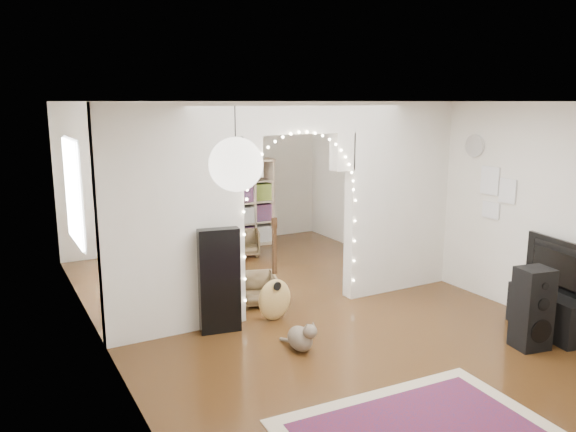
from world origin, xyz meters
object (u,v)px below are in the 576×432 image
acoustic_guitar (275,283)px  bookcase (233,203)px  dining_chair_left (258,289)px  dining_chair_right (245,243)px  media_console (550,313)px  floor_speaker (532,309)px  dining_table (189,227)px

acoustic_guitar → bookcase: 3.83m
dining_chair_left → dining_chair_right: (0.87, 2.33, 0.01)m
media_console → dining_chair_right: media_console is taller
floor_speaker → dining_chair_left: 3.40m
bookcase → dining_chair_right: (-0.09, -0.75, -0.59)m
acoustic_guitar → media_console: size_ratio=1.11×
dining_chair_right → acoustic_guitar: bearing=-87.3°
media_console → dining_chair_left: 3.63m
acoustic_guitar → dining_chair_left: bearing=70.8°
acoustic_guitar → floor_speaker: bearing=-58.0°
bookcase → dining_chair_left: size_ratio=3.43×
dining_chair_left → dining_chair_right: dining_chair_right is taller
floor_speaker → dining_chair_left: (-2.06, 2.69, -0.24)m
floor_speaker → bookcase: 5.88m
floor_speaker → media_console: floor_speaker is taller
acoustic_guitar → dining_table: 2.72m
acoustic_guitar → dining_chair_right: (0.93, 2.93, -0.26)m
media_console → dining_chair_left: size_ratio=2.10×
dining_table → dining_chair_right: 1.21m
floor_speaker → dining_chair_right: 5.16m
acoustic_guitar → floor_speaker: (2.12, -2.09, -0.03)m
dining_table → dining_chair_left: bearing=-77.5°
dining_chair_left → dining_chair_right: 2.49m
dining_table → dining_chair_right: dining_table is taller
media_console → dining_table: size_ratio=0.78×
floor_speaker → acoustic_guitar: bearing=146.2°
acoustic_guitar → dining_table: bearing=80.1°
acoustic_guitar → bookcase: (1.03, 3.68, 0.33)m
media_console → bookcase: 5.86m
acoustic_guitar → dining_chair_left: acoustic_guitar is taller
bookcase → dining_chair_right: bearing=-89.8°
acoustic_guitar → floor_speaker: size_ratio=1.21×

